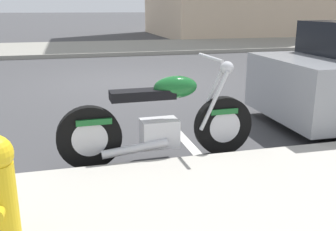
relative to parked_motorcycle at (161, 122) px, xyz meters
name	(u,v)px	position (x,y,z in m)	size (l,w,h in m)	color
ground_plane	(133,83)	(0.44, 4.56, -0.44)	(260.00, 260.00, 0.00)	#3D3D3F
parking_stall_stripe	(189,144)	(0.44, 0.40, -0.43)	(0.12, 2.20, 0.01)	silver
parked_motorcycle	(161,122)	(0.00, 0.00, 0.00)	(2.17, 0.62, 1.13)	black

